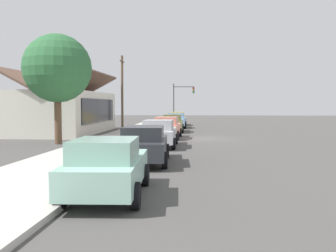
% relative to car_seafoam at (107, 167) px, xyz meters
% --- Properties ---
extents(ground_plane, '(120.00, 120.00, 0.00)m').
position_rel_car_seafoam_xyz_m(ground_plane, '(17.74, -2.78, -0.81)').
color(ground_plane, '#4C4947').
extents(sidewalk_curb, '(60.00, 4.20, 0.16)m').
position_rel_car_seafoam_xyz_m(sidewalk_curb, '(17.74, 2.82, -0.73)').
color(sidewalk_curb, beige).
rests_on(sidewalk_curb, ground).
extents(car_seafoam, '(4.41, 2.17, 1.59)m').
position_rel_car_seafoam_xyz_m(car_seafoam, '(0.00, 0.00, 0.00)').
color(car_seafoam, '#9ED1BC').
rests_on(car_seafoam, ground).
extents(car_charcoal, '(4.95, 2.23, 1.59)m').
position_rel_car_seafoam_xyz_m(car_charcoal, '(5.91, -0.16, 0.00)').
color(car_charcoal, '#2D3035').
rests_on(car_charcoal, ground).
extents(car_silver, '(4.82, 2.10, 1.59)m').
position_rel_car_seafoam_xyz_m(car_silver, '(12.18, -0.14, 0.00)').
color(car_silver, silver).
rests_on(car_silver, ground).
extents(car_coral, '(4.71, 2.00, 1.59)m').
position_rel_car_seafoam_xyz_m(car_coral, '(17.80, -0.15, 0.00)').
color(car_coral, '#EA8C75').
rests_on(car_coral, ground).
extents(car_olive, '(4.65, 2.10, 1.59)m').
position_rel_car_seafoam_xyz_m(car_olive, '(24.31, -0.11, 0.00)').
color(car_olive, olive).
rests_on(car_olive, ground).
extents(car_skyblue, '(4.55, 2.10, 1.59)m').
position_rel_car_seafoam_xyz_m(car_skyblue, '(30.28, -0.12, 0.00)').
color(car_skyblue, '#8CB7E0').
rests_on(car_skyblue, ground).
extents(car_mustard, '(4.88, 2.18, 1.59)m').
position_rel_car_seafoam_xyz_m(car_mustard, '(35.85, 0.11, 0.00)').
color(car_mustard, gold).
rests_on(car_mustard, ground).
extents(storefront_building, '(13.30, 6.39, 5.31)m').
position_rel_car_seafoam_xyz_m(storefront_building, '(22.52, 9.20, 1.11)').
color(storefront_building, silver).
rests_on(storefront_building, ground).
extents(shade_tree, '(4.25, 4.25, 6.85)m').
position_rel_car_seafoam_xyz_m(shade_tree, '(13.21, 6.33, 3.89)').
color(shade_tree, brown).
rests_on(shade_tree, ground).
extents(traffic_light_main, '(0.37, 2.79, 5.20)m').
position_rel_car_seafoam_xyz_m(traffic_light_main, '(40.08, -0.24, 2.68)').
color(traffic_light_main, '#383833').
rests_on(traffic_light_main, ground).
extents(utility_pole_wooden, '(1.80, 0.24, 7.50)m').
position_rel_car_seafoam_xyz_m(utility_pole_wooden, '(28.95, 5.42, 3.11)').
color(utility_pole_wooden, brown).
rests_on(utility_pole_wooden, ground).
extents(fire_hydrant_red, '(0.22, 0.22, 0.71)m').
position_rel_car_seafoam_xyz_m(fire_hydrant_red, '(27.62, 1.42, -0.32)').
color(fire_hydrant_red, red).
rests_on(fire_hydrant_red, sidewalk_curb).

